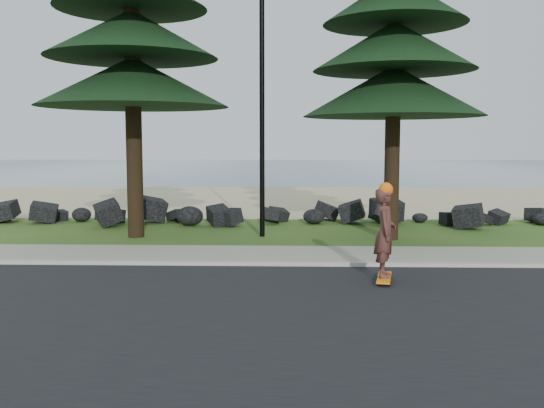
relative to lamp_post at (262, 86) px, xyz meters
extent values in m
plane|color=#27541A|center=(0.00, -3.20, -4.13)|extent=(160.00, 160.00, 0.00)
cube|color=black|center=(0.00, -7.70, -4.12)|extent=(160.00, 7.00, 0.02)
cube|color=#AEA69C|center=(0.00, -4.10, -4.08)|extent=(160.00, 0.20, 0.10)
cube|color=#9C9682|center=(0.00, -3.00, -4.09)|extent=(160.00, 2.00, 0.08)
cube|color=#C3B782|center=(0.00, 11.30, -4.13)|extent=(160.00, 15.00, 0.01)
cube|color=#345564|center=(0.00, 47.80, -4.13)|extent=(160.00, 58.00, 0.01)
cylinder|color=black|center=(3.50, -0.40, 1.87)|extent=(0.40, 0.40, 12.00)
cylinder|color=black|center=(0.00, 0.00, -0.13)|extent=(0.14, 0.14, 8.00)
cube|color=orange|center=(2.55, -5.55, -4.04)|extent=(0.43, 1.03, 0.03)
imported|color=#4D2923|center=(2.55, -5.55, -3.19)|extent=(0.51, 0.67, 1.66)
sphere|color=#FF630E|center=(2.55, -5.55, -2.39)|extent=(0.27, 0.27, 0.27)
camera|label=1|loc=(0.81, -16.71, -1.54)|focal=40.00mm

